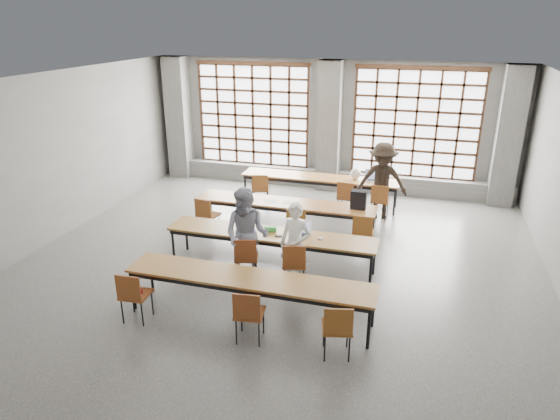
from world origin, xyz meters
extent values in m
plane|color=#494947|center=(0.00, 0.00, 0.00)|extent=(11.00, 11.00, 0.00)
plane|color=silver|center=(0.00, 0.00, 3.50)|extent=(11.00, 11.00, 0.00)
plane|color=#5D5D5B|center=(0.00, 5.50, 1.75)|extent=(10.00, 0.00, 10.00)
plane|color=#5D5D5B|center=(0.00, -5.50, 1.75)|extent=(10.00, 0.00, 10.00)
plane|color=#5D5D5B|center=(-5.00, 0.00, 1.75)|extent=(0.00, 11.00, 11.00)
cube|color=#525250|center=(-4.50, 5.22, 1.75)|extent=(0.60, 0.55, 3.50)
cube|color=#525250|center=(0.00, 5.22, 1.75)|extent=(0.60, 0.55, 3.50)
cube|color=#525250|center=(4.50, 5.22, 1.75)|extent=(0.60, 0.55, 3.50)
cube|color=white|center=(-2.25, 5.48, 1.90)|extent=(3.20, 0.02, 2.80)
cube|color=black|center=(-2.25, 5.40, 1.90)|extent=(3.20, 0.05, 2.80)
cube|color=black|center=(-2.25, 5.40, 0.45)|extent=(3.32, 0.07, 0.10)
cube|color=black|center=(-2.25, 5.40, 3.35)|extent=(3.32, 0.07, 0.10)
cube|color=white|center=(2.25, 5.48, 1.90)|extent=(3.20, 0.02, 2.80)
cube|color=black|center=(2.25, 5.40, 1.90)|extent=(3.20, 0.05, 2.80)
cube|color=black|center=(2.25, 5.40, 0.45)|extent=(3.32, 0.07, 0.10)
cube|color=black|center=(2.25, 5.40, 3.35)|extent=(3.32, 0.07, 0.10)
cube|color=#525250|center=(0.00, 5.30, 0.25)|extent=(9.80, 0.35, 0.50)
cube|color=brown|center=(0.04, 3.91, 0.71)|extent=(4.00, 0.70, 0.04)
cube|color=black|center=(0.04, 3.91, 0.65)|extent=(3.90, 0.64, 0.08)
cylinder|color=black|center=(-1.88, 3.62, 0.34)|extent=(0.05, 0.05, 0.69)
cylinder|color=black|center=(-1.88, 4.20, 0.34)|extent=(0.05, 0.05, 0.69)
cylinder|color=black|center=(1.96, 3.62, 0.34)|extent=(0.05, 0.05, 0.69)
cylinder|color=black|center=(1.96, 4.20, 0.34)|extent=(0.05, 0.05, 0.69)
cube|color=brown|center=(-0.30, 1.88, 0.71)|extent=(4.00, 0.70, 0.04)
cube|color=black|center=(-0.30, 1.88, 0.65)|extent=(3.90, 0.64, 0.08)
cylinder|color=black|center=(-2.22, 1.59, 0.34)|extent=(0.05, 0.05, 0.69)
cylinder|color=black|center=(-2.22, 2.17, 0.34)|extent=(0.05, 0.05, 0.69)
cylinder|color=black|center=(1.62, 1.59, 0.34)|extent=(0.05, 0.05, 0.69)
cylinder|color=black|center=(1.62, 2.17, 0.34)|extent=(0.05, 0.05, 0.69)
cube|color=brown|center=(-0.09, 0.18, 0.71)|extent=(4.00, 0.70, 0.04)
cube|color=black|center=(-0.09, 0.18, 0.65)|extent=(3.90, 0.64, 0.08)
cylinder|color=black|center=(-2.01, -0.11, 0.34)|extent=(0.05, 0.05, 0.69)
cylinder|color=black|center=(-2.01, 0.47, 0.34)|extent=(0.05, 0.05, 0.69)
cylinder|color=black|center=(1.83, -0.11, 0.34)|extent=(0.05, 0.05, 0.69)
cylinder|color=black|center=(1.83, 0.47, 0.34)|extent=(0.05, 0.05, 0.69)
cube|color=brown|center=(0.08, -1.54, 0.71)|extent=(4.00, 0.70, 0.04)
cube|color=black|center=(0.08, -1.54, 0.65)|extent=(3.90, 0.64, 0.08)
cylinder|color=black|center=(-1.84, -1.83, 0.34)|extent=(0.05, 0.05, 0.69)
cylinder|color=black|center=(-1.84, -1.25, 0.34)|extent=(0.05, 0.05, 0.69)
cylinder|color=black|center=(2.00, -1.83, 0.34)|extent=(0.05, 0.05, 0.69)
cylinder|color=black|center=(2.00, -1.25, 0.34)|extent=(0.05, 0.05, 0.69)
cube|color=brown|center=(-1.36, 3.36, 0.45)|extent=(0.51, 0.51, 0.04)
cube|color=brown|center=(-1.31, 3.17, 0.68)|extent=(0.40, 0.12, 0.40)
cylinder|color=black|center=(-1.36, 3.36, 0.23)|extent=(0.02, 0.02, 0.45)
cube|color=brown|center=(0.84, 3.36, 0.45)|extent=(0.46, 0.46, 0.04)
cube|color=brown|center=(0.82, 3.16, 0.68)|extent=(0.40, 0.07, 0.40)
cylinder|color=black|center=(0.84, 3.36, 0.23)|extent=(0.02, 0.02, 0.45)
cube|color=brown|center=(1.64, 3.36, 0.45)|extent=(0.44, 0.44, 0.04)
cube|color=brown|center=(1.63, 3.16, 0.68)|extent=(0.40, 0.05, 0.40)
cylinder|color=black|center=(1.64, 3.36, 0.23)|extent=(0.02, 0.02, 0.45)
cube|color=brown|center=(-1.90, 1.33, 0.45)|extent=(0.48, 0.48, 0.04)
cube|color=brown|center=(-1.93, 1.14, 0.68)|extent=(0.40, 0.09, 0.40)
cylinder|color=black|center=(-1.90, 1.33, 0.23)|extent=(0.02, 0.02, 0.45)
cube|color=brown|center=(0.10, 1.33, 0.45)|extent=(0.50, 0.50, 0.04)
cube|color=brown|center=(0.14, 1.14, 0.68)|extent=(0.40, 0.12, 0.40)
cylinder|color=black|center=(0.10, 1.33, 0.23)|extent=(0.02, 0.02, 0.45)
cube|color=brown|center=(1.50, 1.33, 0.45)|extent=(0.43, 0.43, 0.04)
cube|color=brown|center=(1.50, 1.13, 0.68)|extent=(0.40, 0.04, 0.40)
cylinder|color=black|center=(1.50, 1.33, 0.23)|extent=(0.02, 0.02, 0.45)
cube|color=brown|center=(-0.39, -0.37, 0.45)|extent=(0.52, 0.52, 0.04)
cube|color=brown|center=(-0.34, -0.57, 0.68)|extent=(0.39, 0.14, 0.40)
cylinder|color=black|center=(-0.39, -0.37, 0.23)|extent=(0.02, 0.02, 0.45)
cube|color=brown|center=(0.51, -0.37, 0.45)|extent=(0.51, 0.51, 0.04)
cube|color=brown|center=(0.55, -0.57, 0.68)|extent=(0.40, 0.13, 0.40)
cylinder|color=black|center=(0.51, -0.37, 0.23)|extent=(0.02, 0.02, 0.45)
cube|color=brown|center=(-1.62, -2.09, 0.45)|extent=(0.44, 0.44, 0.04)
cube|color=brown|center=(-1.61, -2.29, 0.68)|extent=(0.40, 0.05, 0.40)
cylinder|color=black|center=(-1.62, -2.09, 0.23)|extent=(0.02, 0.02, 0.45)
cube|color=brown|center=(0.28, -2.09, 0.45)|extent=(0.47, 0.47, 0.04)
cube|color=brown|center=(0.31, -2.29, 0.68)|extent=(0.40, 0.08, 0.40)
cylinder|color=black|center=(0.28, -2.09, 0.23)|extent=(0.02, 0.02, 0.45)
cube|color=brown|center=(1.58, -2.09, 0.45)|extent=(0.51, 0.51, 0.04)
cube|color=brown|center=(1.63, -2.29, 0.68)|extent=(0.40, 0.12, 0.40)
cylinder|color=black|center=(1.58, -2.09, 0.23)|extent=(0.02, 0.02, 0.45)
imported|color=white|center=(0.51, -0.32, 0.79)|extent=(0.63, 0.47, 1.57)
imported|color=#19214C|center=(-0.39, -0.32, 0.87)|extent=(0.86, 0.68, 1.74)
imported|color=black|center=(1.64, 3.41, 0.92)|extent=(1.26, 0.83, 1.84)
cube|color=silver|center=(0.46, 0.23, 0.74)|extent=(0.37, 0.27, 0.02)
cube|color=black|center=(0.46, 0.22, 0.75)|extent=(0.30, 0.19, 0.00)
cube|color=silver|center=(0.45, 0.37, 0.86)|extent=(0.36, 0.07, 0.26)
cube|color=#849DE5|center=(0.45, 0.35, 0.83)|extent=(0.31, 0.05, 0.21)
cube|color=#ACACB1|center=(1.39, 3.96, 0.74)|extent=(0.42, 0.36, 0.02)
cube|color=black|center=(1.40, 3.95, 0.75)|extent=(0.34, 0.27, 0.00)
cube|color=#ACACB1|center=(1.35, 4.10, 0.86)|extent=(0.36, 0.18, 0.26)
cube|color=#82A6E1|center=(1.35, 4.09, 0.83)|extent=(0.31, 0.15, 0.21)
ellipsoid|color=white|center=(0.86, 0.16, 0.75)|extent=(0.11, 0.09, 0.04)
cube|color=green|center=(-0.14, 0.26, 0.78)|extent=(0.26, 0.15, 0.09)
cube|color=black|center=(0.09, 0.08, 0.74)|extent=(0.14, 0.09, 0.01)
cube|color=white|center=(-0.60, 1.83, 0.73)|extent=(0.31, 0.23, 0.00)
cube|color=silver|center=(-0.20, 1.88, 0.73)|extent=(0.31, 0.23, 0.00)
cube|color=black|center=(1.30, 1.93, 0.93)|extent=(0.32, 0.21, 0.40)
ellipsoid|color=silver|center=(0.94, 3.96, 0.87)|extent=(0.27, 0.22, 0.29)
cube|color=maroon|center=(-1.62, -2.09, 0.50)|extent=(0.20, 0.09, 0.06)
camera|label=1|loc=(2.48, -8.02, 4.52)|focal=32.00mm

